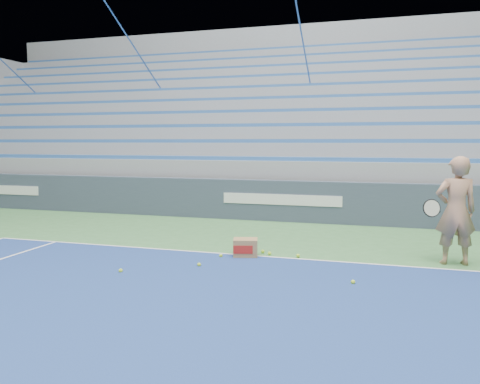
% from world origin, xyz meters
% --- Properties ---
extents(sponsor_barrier, '(30.00, 0.32, 1.10)m').
position_xyz_m(sponsor_barrier, '(0.00, 15.88, 0.55)').
color(sponsor_barrier, '#374253').
rests_on(sponsor_barrier, ground).
extents(bleachers, '(31.00, 9.15, 7.30)m').
position_xyz_m(bleachers, '(0.00, 21.60, 2.36)').
color(bleachers, gray).
rests_on(bleachers, ground).
extents(tennis_player, '(0.99, 0.90, 1.90)m').
position_xyz_m(tennis_player, '(3.75, 12.32, 0.95)').
color(tennis_player, tan).
rests_on(tennis_player, ground).
extents(ball_box, '(0.52, 0.44, 0.34)m').
position_xyz_m(ball_box, '(0.10, 11.83, 0.17)').
color(ball_box, olive).
rests_on(ball_box, ground).
extents(tennis_ball_0, '(0.07, 0.07, 0.07)m').
position_xyz_m(tennis_ball_0, '(0.51, 12.06, 0.03)').
color(tennis_ball_0, '#C1E82F').
rests_on(tennis_ball_0, ground).
extents(tennis_ball_1, '(0.07, 0.07, 0.07)m').
position_xyz_m(tennis_ball_1, '(0.35, 12.18, 0.03)').
color(tennis_ball_1, '#C1E82F').
rests_on(tennis_ball_1, ground).
extents(tennis_ball_2, '(0.07, 0.07, 0.07)m').
position_xyz_m(tennis_ball_2, '(-0.32, 11.63, 0.03)').
color(tennis_ball_2, '#C1E82F').
rests_on(tennis_ball_2, ground).
extents(tennis_ball_3, '(0.07, 0.07, 0.07)m').
position_xyz_m(tennis_ball_3, '(2.12, 10.64, 0.03)').
color(tennis_ball_3, '#C1E82F').
rests_on(tennis_ball_3, ground).
extents(tennis_ball_4, '(0.07, 0.07, 0.07)m').
position_xyz_m(tennis_ball_4, '(-1.58, 10.22, 0.03)').
color(tennis_ball_4, '#C1E82F').
rests_on(tennis_ball_4, ground).
extents(tennis_ball_5, '(0.07, 0.07, 0.07)m').
position_xyz_m(tennis_ball_5, '(-0.48, 10.93, 0.03)').
color(tennis_ball_5, '#C1E82F').
rests_on(tennis_ball_5, ground).
extents(tennis_ball_6, '(0.07, 0.07, 0.07)m').
position_xyz_m(tennis_ball_6, '(1.06, 12.03, 0.03)').
color(tennis_ball_6, '#C1E82F').
rests_on(tennis_ball_6, ground).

